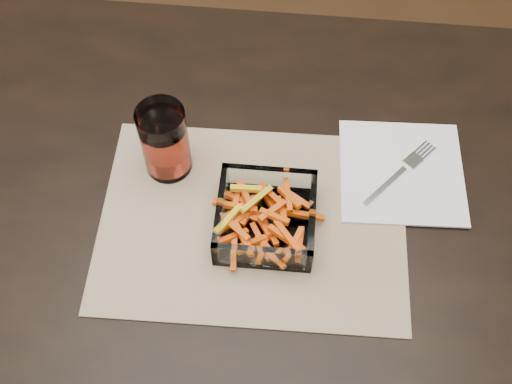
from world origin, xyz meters
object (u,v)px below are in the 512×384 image
dining_table (230,249)px  fork (401,171)px  glass_bowl (266,219)px  tumbler (165,143)px

dining_table → fork: fork is taller
dining_table → glass_bowl: bearing=-2.0°
glass_bowl → tumbler: bearing=149.4°
tumbler → glass_bowl: bearing=-30.6°
fork → tumbler: bearing=-136.6°
tumbler → dining_table: bearing=-41.8°
glass_bowl → fork: glass_bowl is taller
fork → glass_bowl: bearing=-110.1°
dining_table → glass_bowl: (0.06, -0.00, 0.11)m
glass_bowl → fork: 0.23m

